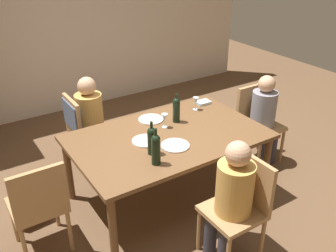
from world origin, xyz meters
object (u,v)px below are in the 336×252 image
Objects in this scene: person_woman_host at (92,116)px; dinner_plate_guest_right at (151,119)px; wine_bottle_dark_red at (176,109)px; dinner_plate_host at (175,145)px; chair_left_end at (39,203)px; wine_bottle_tall_green at (156,148)px; chair_far_left at (80,124)px; chair_near at (241,202)px; chair_right_end at (257,118)px; wine_bottle_short_olive at (152,140)px; person_man_bearded at (232,195)px; dinner_plate_guest_left at (145,141)px; wine_glass_centre at (196,101)px; handbag at (33,214)px; person_man_guest at (265,114)px; wine_glass_near_left at (165,118)px; dining_table at (168,141)px.

dinner_plate_guest_right is at bearing 35.69° from person_woman_host.
dinner_plate_host is at bearing -125.12° from wine_bottle_dark_red.
chair_left_end is 1.29m from dinner_plate_host.
chair_far_left is at bearing 97.75° from wine_bottle_tall_green.
chair_near is 1.63m from chair_right_end.
person_woman_host is 3.33× the size of wine_bottle_tall_green.
chair_far_left is 1.30m from dinner_plate_host.
wine_bottle_short_olive is 1.19× the size of dinner_plate_host.
dinner_plate_guest_right is (0.34, 0.59, -0.13)m from wine_bottle_short_olive.
person_man_bearded is 1.02m from dinner_plate_guest_left.
dinner_plate_host is at bearing 27.33° from wine_bottle_tall_green.
person_man_bearded is 4.24× the size of dinner_plate_guest_right.
dinner_plate_host is (0.30, 0.16, -0.14)m from wine_bottle_tall_green.
chair_far_left is 1.32m from chair_left_end.
chair_far_left is 2.92× the size of wine_bottle_dark_red.
chair_near reaches higher than dinner_plate_guest_right.
wine_glass_centre reaches higher than handbag.
chair_right_end is 0.15m from person_man_guest.
dinner_plate_host is 1.53m from handbag.
wine_bottle_dark_red is at bearing 10.49° from chair_left_end.
wine_glass_near_left is (0.09, 1.14, 0.19)m from person_man_bearded.
chair_far_left is 3.43× the size of dinner_plate_host.
dinner_plate_guest_right is (-1.30, 0.41, 0.11)m from person_man_guest.
wine_bottle_short_olive reaches higher than chair_far_left.
dinner_plate_host is (-0.12, -0.38, -0.10)m from wine_glass_near_left.
dinner_plate_guest_left is (0.30, -0.97, 0.15)m from chair_far_left.
person_man_bearded reaches higher than chair_left_end.
person_man_guest is 4.09× the size of dinner_plate_host.
person_man_guest reaches higher than wine_bottle_dark_red.
person_man_guest reaches higher than dinner_plate_host.
chair_far_left is 2.08m from chair_right_end.
person_man_bearded reaches higher than handbag.
wine_glass_near_left is 0.56× the size of dinner_plate_host.
dinner_plate_host is at bearing -108.22° from wine_glass_near_left.
chair_right_end is at bearing -51.80° from person_man_bearded.
person_man_guest is at bearing -1.11° from dining_table.
chair_far_left reaches higher than dinner_plate_guest_left.
dining_table is 1.48m from handbag.
dining_table is at bearing -1.11° from person_man_guest.
chair_right_end and chair_left_end have the same top height.
person_man_bearded reaches higher than dinner_plate_host.
chair_left_end is 6.17× the size of wine_glass_centre.
wine_glass_near_left is 0.24m from dinner_plate_guest_right.
person_man_bearded is 3.54× the size of wine_bottle_short_olive.
person_man_guest is at bearing 59.85° from person_woman_host.
wine_bottle_dark_red is at bearing -5.99° from chair_right_end.
chair_near reaches higher than dinner_plate_host.
dining_table is 0.99m from chair_near.
chair_near is 2.71× the size of wine_bottle_tall_green.
person_man_guest is at bearing 61.88° from chair_far_left.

